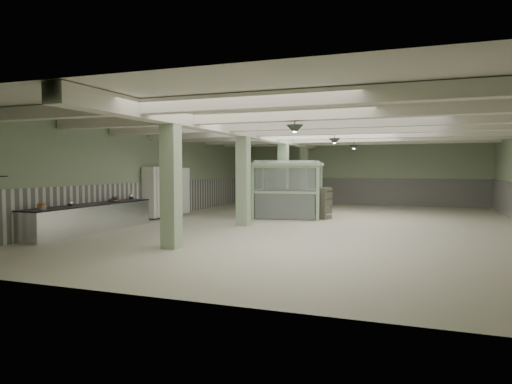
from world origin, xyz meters
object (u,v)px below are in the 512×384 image
(walkin_cooler, at_px, (163,193))
(filing_cabinet, at_px, (324,203))
(guard_booth, at_px, (288,179))
(prep_counter, at_px, (91,218))

(walkin_cooler, height_order, filing_cabinet, walkin_cooler)
(filing_cabinet, bearing_deg, guard_booth, -168.35)
(guard_booth, relative_size, filing_cabinet, 2.50)
(filing_cabinet, bearing_deg, walkin_cooler, -146.84)
(prep_counter, relative_size, filing_cabinet, 4.18)
(prep_counter, height_order, walkin_cooler, walkin_cooler)
(prep_counter, bearing_deg, walkin_cooler, 91.05)
(walkin_cooler, bearing_deg, guard_booth, 21.68)
(walkin_cooler, bearing_deg, prep_counter, -88.95)
(prep_counter, distance_m, walkin_cooler, 4.58)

